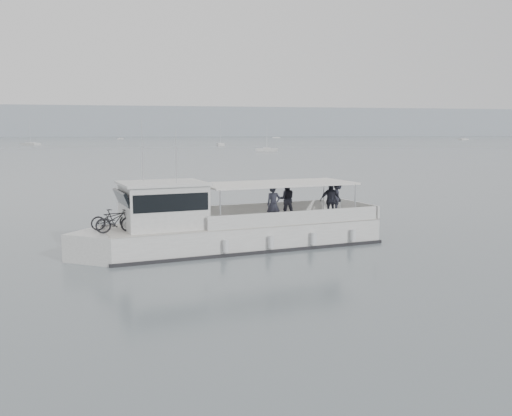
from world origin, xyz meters
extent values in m
plane|color=#556164|center=(0.00, 0.00, 0.00)|extent=(1400.00, 1400.00, 0.00)
cube|color=#939EA8|center=(0.00, 560.00, 14.00)|extent=(1400.00, 90.00, 28.00)
cube|color=silver|center=(-0.88, 2.92, 0.42)|extent=(11.52, 4.99, 1.21)
cube|color=silver|center=(-6.36, 1.89, 0.42)|extent=(2.97, 2.97, 1.21)
cube|color=beige|center=(-0.88, 2.92, 1.02)|extent=(11.52, 4.99, 0.06)
cube|color=black|center=(-0.88, 2.92, 0.05)|extent=(11.72, 5.14, 0.17)
cube|color=silver|center=(0.50, 4.64, 1.30)|extent=(7.33, 1.47, 0.56)
cube|color=silver|center=(1.03, 1.82, 1.30)|extent=(7.33, 1.47, 0.56)
cube|color=silver|center=(4.56, 3.95, 1.30)|extent=(0.64, 2.94, 0.56)
cube|color=silver|center=(-4.17, 2.30, 1.86)|extent=(3.39, 3.02, 1.67)
cube|color=black|center=(-5.59, 2.03, 2.00)|extent=(0.94, 2.38, 1.08)
cube|color=black|center=(-4.17, 2.30, 2.14)|extent=(3.21, 3.02, 0.65)
cube|color=silver|center=(-4.17, 2.30, 2.74)|extent=(3.61, 3.24, 0.09)
cube|color=silver|center=(0.58, 3.20, 2.56)|extent=(6.73, 3.91, 0.07)
cylinder|color=silver|center=(-2.10, 1.37, 1.79)|extent=(0.07, 0.07, 1.53)
cylinder|color=silver|center=(-2.58, 3.93, 1.79)|extent=(0.07, 0.07, 1.53)
cylinder|color=silver|center=(3.75, 2.47, 1.79)|extent=(0.07, 0.07, 1.53)
cylinder|color=silver|center=(3.26, 5.03, 1.79)|extent=(0.07, 0.07, 1.53)
cylinder|color=silver|center=(-4.87, 3.02, 3.95)|extent=(0.03, 0.03, 2.42)
cylinder|color=silver|center=(-3.68, 1.73, 3.77)|extent=(0.03, 0.03, 2.05)
cylinder|color=silver|center=(-1.95, 1.05, 0.47)|extent=(0.26, 0.26, 0.47)
cylinder|color=silver|center=(-0.12, 1.40, 0.47)|extent=(0.26, 0.26, 0.47)
cylinder|color=silver|center=(1.71, 1.74, 0.47)|extent=(0.26, 0.26, 0.47)
cylinder|color=silver|center=(3.54, 2.09, 0.47)|extent=(0.26, 0.26, 0.47)
imported|color=black|center=(-6.07, 2.32, 1.44)|extent=(1.67, 0.84, 0.84)
imported|color=black|center=(-5.93, 1.59, 1.46)|extent=(1.52, 0.68, 0.88)
imported|color=#252631|center=(0.19, 2.27, 1.80)|extent=(0.60, 0.43, 1.56)
imported|color=#252631|center=(1.19, 3.98, 1.80)|extent=(0.81, 0.66, 1.56)
imported|color=#252631|center=(2.88, 3.06, 1.80)|extent=(0.93, 0.42, 1.56)
imported|color=#252631|center=(3.62, 4.15, 1.80)|extent=(0.96, 1.16, 1.56)
cube|color=silver|center=(99.47, 382.42, 0.30)|extent=(5.69, 2.10, 0.75)
cube|color=silver|center=(99.47, 382.42, 0.62)|extent=(2.04, 1.67, 0.45)
cube|color=silver|center=(179.16, 270.36, 0.30)|extent=(8.40, 6.49, 0.75)
cube|color=silver|center=(179.16, 270.36, 0.62)|extent=(3.65, 3.46, 0.45)
cylinder|color=silver|center=(179.16, 270.36, 5.12)|extent=(0.08, 0.08, 9.04)
cube|color=silver|center=(27.22, 114.42, 0.30)|extent=(5.43, 2.97, 0.75)
cube|color=silver|center=(27.22, 114.42, 0.62)|extent=(2.13, 1.88, 0.45)
cylinder|color=silver|center=(27.22, 114.42, 3.45)|extent=(0.08, 0.08, 5.70)
cube|color=silver|center=(24.85, 170.09, 0.30)|extent=(2.70, 6.99, 0.75)
cube|color=silver|center=(24.85, 170.09, 0.62)|extent=(2.09, 2.53, 0.45)
cylinder|color=silver|center=(24.85, 170.09, 4.36)|extent=(0.08, 0.08, 7.53)
cube|color=silver|center=(-9.80, 335.05, 0.30)|extent=(3.96, 5.38, 0.75)
cube|color=silver|center=(-9.80, 335.05, 0.62)|extent=(2.16, 2.30, 0.45)
cylinder|color=silver|center=(-9.80, 335.05, 3.47)|extent=(0.08, 0.08, 5.74)
cube|color=silver|center=(-39.27, 196.35, 0.30)|extent=(7.76, 8.16, 0.75)
cube|color=silver|center=(-39.27, 196.35, 0.62)|extent=(3.78, 3.82, 0.45)
cylinder|color=silver|center=(-39.27, 196.35, 5.30)|extent=(0.08, 0.08, 9.39)
camera|label=1|loc=(-5.41, -19.57, 4.70)|focal=40.00mm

